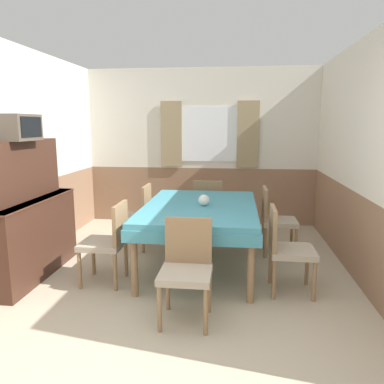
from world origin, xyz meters
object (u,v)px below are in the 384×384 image
Objects in this scene: chair_head_near at (187,266)px; sideboard at (26,220)px; chair_head_window at (208,206)px; vase at (204,200)px; chair_left_far at (137,214)px; chair_left_near at (109,240)px; tv at (19,127)px; chair_right_far at (275,218)px; chair_right_near at (286,246)px; dining_table at (200,213)px.

sideboard reaches higher than chair_head_near.
vase reaches higher than chair_head_window.
chair_head_near is (0.92, -1.80, 0.00)m from chair_left_far.
chair_left_near is (0.00, -1.16, 0.00)m from chair_left_far.
chair_head_window is at bearing 44.24° from tv.
chair_left_near is at bearing -57.88° from chair_right_far.
chair_head_window is 6.74× the size of vase.
chair_right_near is 3.00m from tv.
vase is at bearing -87.94° from chair_head_window.
chair_left_far is 1.87× the size of tv.
chair_right_near is at bearing -145.17° from chair_head_near.
dining_table is 2.19× the size of chair_left_near.
dining_table is 2.17m from tv.
chair_head_near is (0.00, -2.44, 0.00)m from chair_head_window.
sideboard is 1.02m from tv.
tv reaches higher than sideboard.
chair_left_far is 1.00× the size of chair_head_near.
chair_left_far is 1.16m from chair_left_near.
chair_head_window is 2.44m from chair_head_near.
tv is at bearing 89.62° from chair_left_near.
chair_head_window and chair_left_near have the same top height.
dining_table is at bearing 14.56° from sideboard.
sideboard is at bearing -167.02° from vase.
sideboard reaches higher than chair_right_near.
chair_left_near is at bearing -147.88° from dining_table.
dining_table is 1.10m from chair_right_far.
chair_right_near is at bearing 0.00° from chair_right_far.
chair_right_near is (0.92, -0.58, -0.18)m from dining_table.
tv is at bearing -19.37° from chair_head_near.
chair_head_window is at bearing -27.13° from chair_left_near.
vase is at bearing 15.63° from tv.
chair_head_window and chair_head_near have the same top height.
chair_head_near is (0.00, -1.22, -0.18)m from dining_table.
sideboard is at bearing -21.07° from chair_head_near.
chair_right_near reaches higher than dining_table.
dining_table is 14.73× the size of vase.
chair_head_near and chair_right_far have the same top height.
sideboard is (-1.89, 0.73, 0.16)m from chair_head_near.
chair_left_near is (-0.92, 0.64, 0.00)m from chair_head_near.
chair_right_near is 1.16m from chair_right_far.
chair_left_near is 0.58× the size of sideboard.
tv is at bearing 141.39° from chair_left_far.
chair_right_near is 0.58× the size of sideboard.
chair_head_near is 1.00× the size of chair_right_near.
chair_left_far is 0.58× the size of sideboard.
chair_right_near is at bearing -90.00° from chair_left_near.
chair_right_far is (0.92, 0.58, -0.18)m from dining_table.
chair_head_window is at bearing -152.87° from chair_right_near.
chair_left_far is at bearing 51.39° from tv.
vase reaches higher than chair_right_near.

